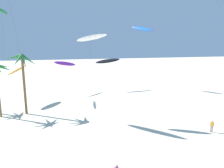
# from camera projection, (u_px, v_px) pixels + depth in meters

# --- Properties ---
(palm_tree_4) EXTENTS (5.05, 4.70, 10.39)m
(palm_tree_4) POSITION_uv_depth(u_px,v_px,m) (22.00, 66.00, 35.23)
(palm_tree_4) COLOR brown
(palm_tree_4) RESTS_ON ground
(flying_kite_0) EXTENTS (1.99, 7.86, 19.61)m
(flying_kite_0) POSITION_uv_depth(u_px,v_px,m) (2.00, 11.00, 45.80)
(flying_kite_0) COLOR green
(flying_kite_0) RESTS_ON ground
(flying_kite_1) EXTENTS (4.85, 7.06, 16.75)m
(flying_kite_1) POSITION_uv_depth(u_px,v_px,m) (142.00, 29.00, 55.41)
(flying_kite_1) COLOR blue
(flying_kite_1) RESTS_ON ground
(flying_kite_3) EXTENTS (4.81, 7.88, 13.81)m
(flying_kite_3) POSITION_uv_depth(u_px,v_px,m) (92.00, 38.00, 32.17)
(flying_kite_3) COLOR white
(flying_kite_3) RESTS_ON ground
(flying_kite_4) EXTENTS (5.63, 6.17, 8.14)m
(flying_kite_4) POSITION_uv_depth(u_px,v_px,m) (65.00, 64.00, 51.68)
(flying_kite_4) COLOR purple
(flying_kite_4) RESTS_ON ground
(flying_kite_6) EXTENTS (6.94, 9.94, 8.32)m
(flying_kite_6) POSITION_uv_depth(u_px,v_px,m) (108.00, 61.00, 54.97)
(flying_kite_6) COLOR black
(flying_kite_6) RESTS_ON ground
(flying_kite_7) EXTENTS (5.70, 9.08, 7.74)m
(flying_kite_7) POSITION_uv_depth(u_px,v_px,m) (18.00, 70.00, 42.96)
(flying_kite_7) COLOR orange
(flying_kite_7) RESTS_ON ground
(person_foreground_walker) EXTENTS (0.35, 0.42, 1.74)m
(person_foreground_walker) POSITION_uv_depth(u_px,v_px,m) (212.00, 126.00, 29.23)
(person_foreground_walker) COLOR slate
(person_foreground_walker) RESTS_ON ground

